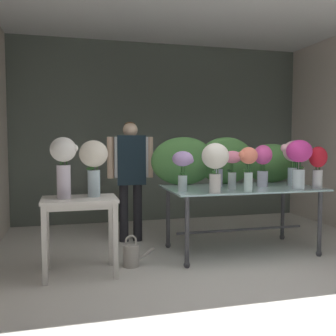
{
  "coord_description": "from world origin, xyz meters",
  "views": [
    {
      "loc": [
        -1.57,
        -2.83,
        1.36
      ],
      "look_at": [
        -0.52,
        1.19,
        1.07
      ],
      "focal_mm": 40.97,
      "sensor_mm": 36.0,
      "label": 1
    }
  ],
  "objects_px": {
    "vase_fuchsia_lilies": "(262,161)",
    "vase_magenta_ranunculus": "(299,158)",
    "vase_rosy_carnations": "(232,163)",
    "vase_white_roses_tall": "(64,161)",
    "vase_cream_lisianthus_tall": "(94,160)",
    "florist": "(131,167)",
    "vase_ivory_snapdragons": "(215,161)",
    "vase_blush_dahlias": "(294,157)",
    "vase_coral_peonies": "(248,163)",
    "vase_violet_hydrangea": "(218,163)",
    "watering_can": "(132,255)",
    "side_table_white": "(80,209)",
    "display_table_glass": "(241,196)",
    "vase_lilac_tulips": "(183,164)",
    "vase_crimson_roses": "(318,164)"
  },
  "relations": [
    {
      "from": "vase_blush_dahlias",
      "to": "florist",
      "type": "bearing_deg",
      "value": 156.25
    },
    {
      "from": "side_table_white",
      "to": "vase_coral_peonies",
      "type": "relative_size",
      "value": 1.59
    },
    {
      "from": "vase_lilac_tulips",
      "to": "vase_white_roses_tall",
      "type": "bearing_deg",
      "value": -173.6
    },
    {
      "from": "vase_magenta_ranunculus",
      "to": "vase_lilac_tulips",
      "type": "bearing_deg",
      "value": 170.79
    },
    {
      "from": "vase_rosy_carnations",
      "to": "watering_can",
      "type": "height_order",
      "value": "vase_rosy_carnations"
    },
    {
      "from": "vase_fuchsia_lilies",
      "to": "vase_coral_peonies",
      "type": "xyz_separation_m",
      "value": [
        -0.38,
        -0.39,
        0.01
      ]
    },
    {
      "from": "vase_blush_dahlias",
      "to": "vase_lilac_tulips",
      "type": "distance_m",
      "value": 1.51
    },
    {
      "from": "florist",
      "to": "vase_ivory_snapdragons",
      "type": "height_order",
      "value": "florist"
    },
    {
      "from": "side_table_white",
      "to": "vase_coral_peonies",
      "type": "distance_m",
      "value": 1.87
    },
    {
      "from": "vase_fuchsia_lilies",
      "to": "vase_magenta_ranunculus",
      "type": "height_order",
      "value": "vase_magenta_ranunculus"
    },
    {
      "from": "vase_coral_peonies",
      "to": "vase_cream_lisianthus_tall",
      "type": "relative_size",
      "value": 0.85
    },
    {
      "from": "vase_fuchsia_lilies",
      "to": "vase_cream_lisianthus_tall",
      "type": "xyz_separation_m",
      "value": [
        -2.04,
        -0.25,
        0.05
      ]
    },
    {
      "from": "vase_white_roses_tall",
      "to": "vase_blush_dahlias",
      "type": "bearing_deg",
      "value": 6.32
    },
    {
      "from": "vase_cream_lisianthus_tall",
      "to": "vase_violet_hydrangea",
      "type": "bearing_deg",
      "value": 14.18
    },
    {
      "from": "florist",
      "to": "vase_ivory_snapdragons",
      "type": "xyz_separation_m",
      "value": [
        0.72,
        -1.24,
        0.14
      ]
    },
    {
      "from": "display_table_glass",
      "to": "vase_lilac_tulips",
      "type": "height_order",
      "value": "vase_lilac_tulips"
    },
    {
      "from": "display_table_glass",
      "to": "vase_rosy_carnations",
      "type": "height_order",
      "value": "vase_rosy_carnations"
    },
    {
      "from": "display_table_glass",
      "to": "vase_lilac_tulips",
      "type": "distance_m",
      "value": 0.92
    },
    {
      "from": "vase_lilac_tulips",
      "to": "vase_crimson_roses",
      "type": "relative_size",
      "value": 0.9
    },
    {
      "from": "side_table_white",
      "to": "vase_cream_lisianthus_tall",
      "type": "height_order",
      "value": "vase_cream_lisianthus_tall"
    },
    {
      "from": "vase_fuchsia_lilies",
      "to": "vase_violet_hydrangea",
      "type": "xyz_separation_m",
      "value": [
        -0.52,
        0.14,
        -0.02
      ]
    },
    {
      "from": "vase_blush_dahlias",
      "to": "vase_magenta_ranunculus",
      "type": "distance_m",
      "value": 0.42
    },
    {
      "from": "vase_blush_dahlias",
      "to": "vase_white_roses_tall",
      "type": "xyz_separation_m",
      "value": [
        -2.78,
        -0.31,
        -0.0
      ]
    },
    {
      "from": "vase_lilac_tulips",
      "to": "vase_rosy_carnations",
      "type": "bearing_deg",
      "value": 1.95
    },
    {
      "from": "florist",
      "to": "vase_blush_dahlias",
      "type": "bearing_deg",
      "value": -23.75
    },
    {
      "from": "display_table_glass",
      "to": "vase_rosy_carnations",
      "type": "distance_m",
      "value": 0.49
    },
    {
      "from": "vase_magenta_ranunculus",
      "to": "vase_cream_lisianthus_tall",
      "type": "xyz_separation_m",
      "value": [
        -2.31,
        0.12,
        -0.01
      ]
    },
    {
      "from": "vase_rosy_carnations",
      "to": "vase_blush_dahlias",
      "type": "bearing_deg",
      "value": 9.13
    },
    {
      "from": "vase_cream_lisianthus_tall",
      "to": "watering_can",
      "type": "xyz_separation_m",
      "value": [
        0.4,
        0.06,
        -1.03
      ]
    },
    {
      "from": "florist",
      "to": "vase_blush_dahlias",
      "type": "height_order",
      "value": "florist"
    },
    {
      "from": "vase_magenta_ranunculus",
      "to": "vase_cream_lisianthus_tall",
      "type": "distance_m",
      "value": 2.31
    },
    {
      "from": "vase_rosy_carnations",
      "to": "vase_white_roses_tall",
      "type": "xyz_separation_m",
      "value": [
        -1.88,
        -0.16,
        0.05
      ]
    },
    {
      "from": "vase_cream_lisianthus_tall",
      "to": "vase_coral_peonies",
      "type": "bearing_deg",
      "value": -4.98
    },
    {
      "from": "side_table_white",
      "to": "vase_white_roses_tall",
      "type": "distance_m",
      "value": 0.51
    },
    {
      "from": "display_table_glass",
      "to": "vase_magenta_ranunculus",
      "type": "relative_size",
      "value": 3.21
    },
    {
      "from": "vase_blush_dahlias",
      "to": "vase_violet_hydrangea",
      "type": "relative_size",
      "value": 1.19
    },
    {
      "from": "vase_magenta_ranunculus",
      "to": "watering_can",
      "type": "bearing_deg",
      "value": 174.36
    },
    {
      "from": "vase_violet_hydrangea",
      "to": "vase_cream_lisianthus_tall",
      "type": "xyz_separation_m",
      "value": [
        -1.52,
        -0.39,
        0.07
      ]
    },
    {
      "from": "display_table_glass",
      "to": "vase_violet_hydrangea",
      "type": "height_order",
      "value": "vase_violet_hydrangea"
    },
    {
      "from": "vase_blush_dahlias",
      "to": "vase_magenta_ranunculus",
      "type": "xyz_separation_m",
      "value": [
        -0.17,
        -0.38,
        0.01
      ]
    },
    {
      "from": "florist",
      "to": "vase_rosy_carnations",
      "type": "distance_m",
      "value": 1.43
    },
    {
      "from": "vase_blush_dahlias",
      "to": "side_table_white",
      "type": "bearing_deg",
      "value": -173.34
    },
    {
      "from": "vase_blush_dahlias",
      "to": "vase_fuchsia_lilies",
      "type": "xyz_separation_m",
      "value": [
        -0.43,
        -0.01,
        -0.05
      ]
    },
    {
      "from": "vase_white_roses_tall",
      "to": "watering_can",
      "type": "height_order",
      "value": "vase_white_roses_tall"
    },
    {
      "from": "display_table_glass",
      "to": "vase_violet_hydrangea",
      "type": "distance_m",
      "value": 0.5
    },
    {
      "from": "vase_coral_peonies",
      "to": "vase_violet_hydrangea",
      "type": "relative_size",
      "value": 1.04
    },
    {
      "from": "vase_lilac_tulips",
      "to": "watering_can",
      "type": "relative_size",
      "value": 1.27
    },
    {
      "from": "vase_blush_dahlias",
      "to": "vase_fuchsia_lilies",
      "type": "relative_size",
      "value": 1.11
    },
    {
      "from": "vase_ivory_snapdragons",
      "to": "vase_cream_lisianthus_tall",
      "type": "xyz_separation_m",
      "value": [
        -1.28,
        0.14,
        0.01
      ]
    },
    {
      "from": "vase_violet_hydrangea",
      "to": "vase_cream_lisianthus_tall",
      "type": "distance_m",
      "value": 1.57
    }
  ]
}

